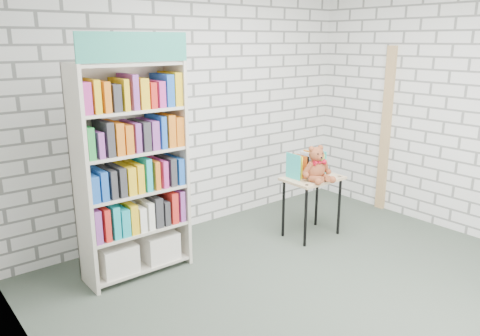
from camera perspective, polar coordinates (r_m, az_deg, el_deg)
ground at (r=4.40m, az=9.88°, el=-14.39°), size 4.50×4.50×0.00m
room_shell at (r=3.85m, az=11.10°, el=9.38°), size 4.52×4.02×2.81m
bookshelf at (r=4.39m, az=-13.02°, el=-0.25°), size 0.99×0.39×2.23m
display_table at (r=5.29m, az=8.82°, el=-2.12°), size 0.65×0.45×0.69m
table_books at (r=5.29m, az=8.10°, el=0.52°), size 0.45×0.20×0.27m
teddy_bear at (r=5.12m, az=9.36°, el=0.16°), size 0.35×0.34×0.38m
door_trim at (r=6.28m, az=17.34°, el=4.42°), size 0.05×0.12×2.10m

